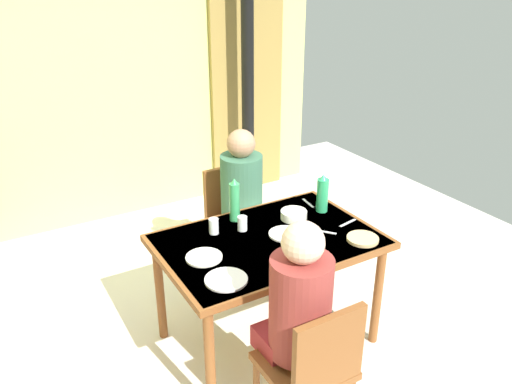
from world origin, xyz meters
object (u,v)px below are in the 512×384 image
at_px(dining_table, 268,250).
at_px(person_near_diner, 299,303).
at_px(person_far_diner, 243,189).
at_px(serving_bowl_center, 294,215).
at_px(chair_far_diner, 234,217).
at_px(water_bottle_green_far, 322,194).
at_px(chair_near_diner, 313,367).
at_px(water_bottle_green_near, 235,201).

relative_size(dining_table, person_near_diner, 1.69).
xyz_separation_m(person_far_diner, serving_bowl_center, (0.10, -0.51, -0.01)).
relative_size(chair_far_diner, person_near_diner, 1.13).
distance_m(dining_table, serving_bowl_center, 0.33).
relative_size(dining_table, water_bottle_green_far, 4.99).
distance_m(person_near_diner, water_bottle_green_far, 1.09).
distance_m(chair_near_diner, chair_far_diner, 1.63).
height_order(person_near_diner, serving_bowl_center, person_near_diner).
xyz_separation_m(person_near_diner, person_far_diner, (0.42, 1.31, 0.00)).
bearing_deg(chair_near_diner, water_bottle_green_near, 80.96).
height_order(person_far_diner, serving_bowl_center, person_far_diner).
height_order(chair_far_diner, water_bottle_green_far, water_bottle_green_far).
bearing_deg(chair_far_diner, person_far_diner, 90.00).
bearing_deg(water_bottle_green_far, person_near_diner, -132.79).
relative_size(person_far_diner, serving_bowl_center, 4.53).
distance_m(chair_near_diner, serving_bowl_center, 1.10).
xyz_separation_m(chair_far_diner, person_far_diner, (0.00, -0.14, 0.28)).
xyz_separation_m(chair_far_diner, serving_bowl_center, (0.10, -0.65, 0.28)).
distance_m(chair_far_diner, person_far_diner, 0.31).
relative_size(dining_table, chair_far_diner, 1.50).
height_order(person_near_diner, water_bottle_green_near, person_near_diner).
height_order(water_bottle_green_near, serving_bowl_center, water_bottle_green_near).
bearing_deg(water_bottle_green_near, water_bottle_green_far, -17.18).
xyz_separation_m(dining_table, water_bottle_green_near, (-0.06, 0.32, 0.21)).
distance_m(chair_near_diner, water_bottle_green_far, 1.25).
bearing_deg(person_far_diner, serving_bowl_center, 100.67).
xyz_separation_m(chair_near_diner, serving_bowl_center, (0.51, 0.93, 0.28)).
bearing_deg(chair_far_diner, water_bottle_green_near, 62.82).
relative_size(dining_table, water_bottle_green_near, 4.51).
bearing_deg(serving_bowl_center, chair_near_diner, -118.84).
relative_size(chair_near_diner, person_near_diner, 1.13).
bearing_deg(chair_near_diner, person_far_diner, 73.84).
height_order(chair_near_diner, serving_bowl_center, chair_near_diner).
height_order(chair_far_diner, person_near_diner, person_near_diner).
height_order(dining_table, serving_bowl_center, serving_bowl_center).
xyz_separation_m(chair_near_diner, person_near_diner, (-0.00, 0.14, 0.28)).
bearing_deg(serving_bowl_center, chair_far_diner, 98.45).
bearing_deg(person_near_diner, serving_bowl_center, 57.19).
xyz_separation_m(dining_table, chair_far_diner, (0.18, 0.79, -0.17)).
bearing_deg(chair_far_diner, person_near_diner, 73.84).
relative_size(dining_table, serving_bowl_center, 7.67).
height_order(dining_table, water_bottle_green_near, water_bottle_green_near).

